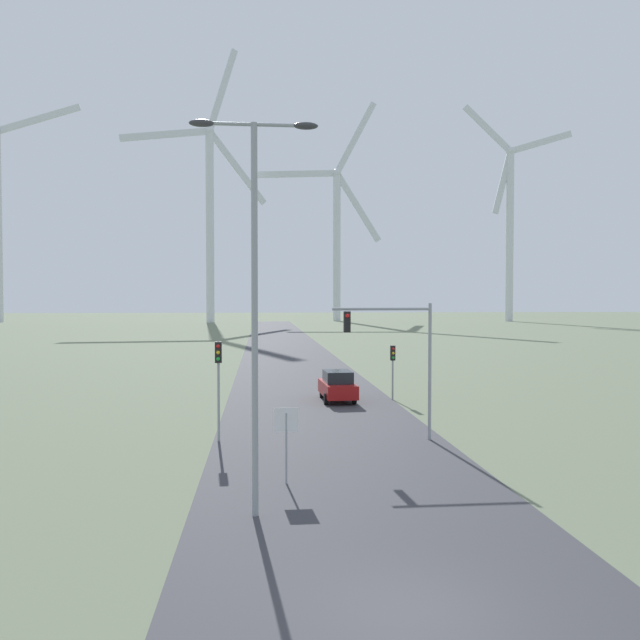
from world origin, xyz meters
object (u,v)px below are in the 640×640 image
(streetlamp, at_px, (255,272))
(traffic_light_mast_overhead, at_px, (396,343))
(traffic_light_post_near_left, at_px, (218,369))
(wind_turbine_center, at_px, (337,227))
(wind_turbine_left, at_px, (210,204))
(wind_turbine_right, at_px, (510,218))
(traffic_light_post_near_right, at_px, (393,360))
(car_approaching, at_px, (338,386))
(stop_sign_near, at_px, (286,431))

(streetlamp, xyz_separation_m, traffic_light_mast_overhead, (5.95, 8.90, -2.61))
(traffic_light_post_near_left, bearing_deg, wind_turbine_center, 81.26)
(streetlamp, relative_size, wind_turbine_left, 0.15)
(traffic_light_mast_overhead, height_order, wind_turbine_right, wind_turbine_right)
(traffic_light_mast_overhead, height_order, wind_turbine_left, wind_turbine_left)
(traffic_light_post_near_right, height_order, wind_turbine_right, wind_turbine_right)
(traffic_light_post_near_right, height_order, wind_turbine_center, wind_turbine_center)
(traffic_light_mast_overhead, bearing_deg, wind_turbine_right, 66.13)
(traffic_light_post_near_left, relative_size, car_approaching, 1.02)
(traffic_light_post_near_left, xyz_separation_m, wind_turbine_left, (-12.15, 145.79, 29.28))
(wind_turbine_left, bearing_deg, traffic_light_mast_overhead, -82.31)
(streetlamp, relative_size, traffic_light_mast_overhead, 1.85)
(traffic_light_post_near_right, xyz_separation_m, wind_turbine_left, (-21.92, 135.49, 29.98))
(wind_turbine_left, height_order, wind_turbine_center, wind_turbine_left)
(stop_sign_near, xyz_separation_m, wind_turbine_left, (-14.80, 152.22, 30.65))
(streetlamp, height_order, wind_turbine_right, wind_turbine_right)
(streetlamp, relative_size, traffic_light_post_near_right, 3.32)
(traffic_light_mast_overhead, relative_size, wind_turbine_right, 0.10)
(stop_sign_near, xyz_separation_m, traffic_light_mast_overhead, (4.96, 5.93, 2.46))
(streetlamp, xyz_separation_m, car_approaching, (4.72, 19.60, -5.91))
(traffic_light_post_near_right, bearing_deg, wind_turbine_right, 65.22)
(wind_turbine_left, xyz_separation_m, wind_turbine_right, (85.53, 2.35, -2.60))
(stop_sign_near, bearing_deg, traffic_light_mast_overhead, 50.12)
(car_approaching, xyz_separation_m, wind_turbine_center, (17.48, 145.01, 26.63))
(wind_turbine_right, bearing_deg, traffic_light_mast_overhead, -113.87)
(traffic_light_post_near_left, xyz_separation_m, wind_turbine_center, (23.85, 155.20, 24.42))
(streetlamp, relative_size, traffic_light_post_near_left, 2.57)
(stop_sign_near, relative_size, car_approaching, 0.60)
(traffic_light_post_near_right, distance_m, car_approaching, 3.71)
(stop_sign_near, height_order, wind_turbine_left, wind_turbine_left)
(traffic_light_mast_overhead, distance_m, wind_turbine_left, 150.29)
(traffic_light_post_near_left, bearing_deg, wind_turbine_left, 94.77)
(traffic_light_post_near_right, bearing_deg, wind_turbine_center, 84.45)
(traffic_light_post_near_right, bearing_deg, stop_sign_near, -113.05)
(stop_sign_near, relative_size, wind_turbine_left, 0.03)
(traffic_light_post_near_left, relative_size, traffic_light_mast_overhead, 0.72)
(traffic_light_mast_overhead, xyz_separation_m, wind_turbine_center, (16.25, 155.70, 23.33))
(traffic_light_post_near_left, distance_m, wind_turbine_left, 149.19)
(streetlamp, bearing_deg, wind_turbine_center, 82.32)
(traffic_light_post_near_left, bearing_deg, car_approaching, 57.98)
(traffic_light_mast_overhead, bearing_deg, traffic_light_post_near_right, 78.68)
(streetlamp, relative_size, stop_sign_near, 4.37)
(streetlamp, bearing_deg, car_approaching, 76.46)
(wind_turbine_center, height_order, wind_turbine_right, wind_turbine_center)
(wind_turbine_right, bearing_deg, wind_turbine_center, 171.88)
(traffic_light_post_near_left, bearing_deg, stop_sign_near, -67.67)
(wind_turbine_left, relative_size, wind_turbine_center, 1.18)
(stop_sign_near, distance_m, car_approaching, 17.06)
(traffic_light_post_near_left, bearing_deg, traffic_light_mast_overhead, -3.78)
(streetlamp, xyz_separation_m, wind_turbine_right, (71.72, 157.54, 22.99))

